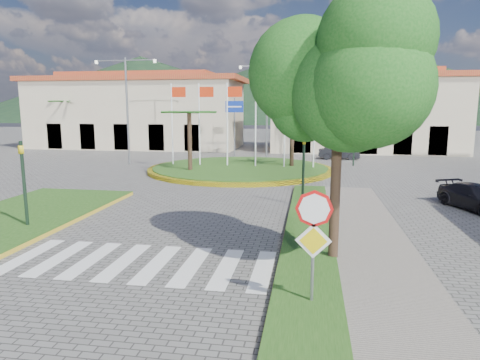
% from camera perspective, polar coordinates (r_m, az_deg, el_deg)
% --- Properties ---
extents(ground, '(160.00, 160.00, 0.00)m').
position_cam_1_polar(ground, '(9.50, -23.49, -18.50)').
color(ground, '#5E5B59').
rests_on(ground, ground).
extents(sidewalk_right, '(4.00, 28.00, 0.15)m').
position_cam_1_polar(sidewalk_right, '(9.99, 16.07, -16.11)').
color(sidewalk_right, gray).
rests_on(sidewalk_right, ground).
extents(verge_right, '(1.60, 28.00, 0.18)m').
position_cam_1_polar(verge_right, '(9.91, 8.90, -15.95)').
color(verge_right, '#1F4B15').
rests_on(verge_right, ground).
extents(crosswalk, '(8.00, 3.00, 0.01)m').
position_cam_1_polar(crosswalk, '(12.71, -13.58, -10.62)').
color(crosswalk, silver).
rests_on(crosswalk, ground).
extents(roundabout_island, '(12.70, 12.70, 6.00)m').
position_cam_1_polar(roundabout_island, '(29.63, 0.03, 1.57)').
color(roundabout_island, yellow).
rests_on(roundabout_island, ground).
extents(stop_sign, '(0.80, 0.11, 2.65)m').
position_cam_1_polar(stop_sign, '(9.27, 9.79, -6.54)').
color(stop_sign, slate).
rests_on(stop_sign, ground).
extents(deciduous_tree, '(3.60, 3.60, 6.80)m').
position_cam_1_polar(deciduous_tree, '(11.99, 13.15, 13.34)').
color(deciduous_tree, black).
rests_on(deciduous_tree, ground).
extents(traffic_light_left, '(0.15, 0.18, 3.20)m').
position_cam_1_polar(traffic_light_left, '(16.92, -26.90, 0.42)').
color(traffic_light_left, black).
rests_on(traffic_light_left, ground).
extents(traffic_light_right, '(0.15, 0.18, 3.20)m').
position_cam_1_polar(traffic_light_right, '(19.10, 8.48, 2.31)').
color(traffic_light_right, black).
rests_on(traffic_light_right, ground).
extents(traffic_light_far, '(0.18, 0.15, 3.20)m').
position_cam_1_polar(traffic_light_far, '(33.19, 15.00, 5.18)').
color(traffic_light_far, black).
rests_on(traffic_light_far, ground).
extents(direction_sign_west, '(1.60, 0.14, 5.20)m').
position_cam_1_polar(direction_sign_west, '(38.52, -0.75, 8.45)').
color(direction_sign_west, slate).
rests_on(direction_sign_west, ground).
extents(direction_sign_east, '(1.60, 0.14, 5.20)m').
position_cam_1_polar(direction_sign_east, '(37.96, 6.78, 8.37)').
color(direction_sign_east, slate).
rests_on(direction_sign_east, ground).
extents(street_lamp_centre, '(4.80, 0.16, 8.00)m').
position_cam_1_polar(street_lamp_centre, '(37.14, 3.61, 9.88)').
color(street_lamp_centre, slate).
rests_on(street_lamp_centre, ground).
extents(street_lamp_west, '(4.80, 0.16, 8.00)m').
position_cam_1_polar(street_lamp_west, '(33.88, -14.82, 9.60)').
color(street_lamp_west, slate).
rests_on(street_lamp_west, ground).
extents(building_left, '(23.32, 9.54, 8.05)m').
position_cam_1_polar(building_left, '(48.72, -13.44, 8.89)').
color(building_left, '#C1AE92').
rests_on(building_left, ground).
extents(building_right, '(19.08, 9.54, 8.05)m').
position_cam_1_polar(building_right, '(45.25, 16.22, 8.73)').
color(building_right, '#C1AE92').
rests_on(building_right, ground).
extents(hill_far_west, '(140.00, 140.00, 22.00)m').
position_cam_1_polar(hill_far_west, '(158.78, -13.00, 11.84)').
color(hill_far_west, black).
rests_on(hill_far_west, ground).
extents(hill_far_mid, '(180.00, 180.00, 30.00)m').
position_cam_1_polar(hill_far_mid, '(167.59, 13.24, 13.08)').
color(hill_far_mid, black).
rests_on(hill_far_mid, ground).
extents(hill_near_back, '(110.00, 110.00, 16.00)m').
position_cam_1_polar(hill_near_back, '(137.79, 3.31, 11.19)').
color(hill_near_back, black).
rests_on(hill_near_back, ground).
extents(white_van, '(5.32, 3.85, 1.34)m').
position_cam_1_polar(white_van, '(45.48, -7.59, 4.95)').
color(white_van, silver).
rests_on(white_van, ground).
extents(car_dark_a, '(3.75, 2.09, 1.20)m').
position_cam_1_polar(car_dark_a, '(44.51, -6.69, 4.78)').
color(car_dark_a, black).
rests_on(car_dark_a, ground).
extents(car_dark_b, '(3.42, 1.22, 1.13)m').
position_cam_1_polar(car_dark_b, '(37.21, 13.05, 3.58)').
color(car_dark_b, black).
rests_on(car_dark_b, ground).
extents(car_side_right, '(2.81, 4.03, 1.08)m').
position_cam_1_polar(car_side_right, '(20.98, 28.95, -2.02)').
color(car_side_right, black).
rests_on(car_side_right, ground).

